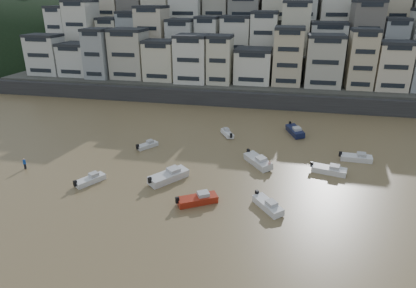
% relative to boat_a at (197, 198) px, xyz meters
% --- Properties ---
extents(sea_strip, '(340.00, 340.00, 0.00)m').
position_rel_boat_a_xyz_m(sea_strip, '(-119.99, 125.23, -0.75)').
color(sea_strip, '#41505D').
rests_on(sea_strip, ground).
extents(harbor_wall, '(140.00, 3.00, 3.50)m').
position_rel_boat_a_xyz_m(harbor_wall, '(0.01, 45.23, 1.00)').
color(harbor_wall, '#38383A').
rests_on(harbor_wall, ground).
extents(hillside, '(141.04, 66.00, 50.00)m').
position_rel_boat_a_xyz_m(hillside, '(4.74, 85.07, 12.25)').
color(hillside, '#4C4C47').
rests_on(hillside, ground).
extents(headland, '(216.00, 135.00, 53.33)m').
position_rel_boat_a_xyz_m(headland, '(-104.99, 115.23, -0.74)').
color(headland, black).
rests_on(headland, ground).
extents(boat_a, '(5.67, 4.41, 1.51)m').
position_rel_boat_a_xyz_m(boat_a, '(0.00, 0.00, 0.00)').
color(boat_a, '#A52514').
rests_on(boat_a, ground).
extents(boat_b, '(4.59, 5.20, 1.43)m').
position_rel_boat_a_xyz_m(boat_b, '(8.72, 0.57, -0.04)').
color(boat_b, white).
rests_on(boat_b, ground).
extents(boat_c, '(5.59, 6.65, 1.80)m').
position_rel_boat_a_xyz_m(boat_c, '(-5.45, 5.16, 0.15)').
color(boat_c, silver).
rests_on(boat_c, ground).
extents(boat_d, '(5.62, 2.96, 1.46)m').
position_rel_boat_a_xyz_m(boat_d, '(16.93, 12.32, -0.02)').
color(boat_d, white).
rests_on(boat_d, ground).
extents(boat_e, '(5.38, 6.22, 1.70)m').
position_rel_boat_a_xyz_m(boat_e, '(6.44, 13.05, 0.10)').
color(boat_e, silver).
rests_on(boat_e, ground).
extents(boat_f, '(3.49, 4.24, 1.14)m').
position_rel_boat_a_xyz_m(boat_f, '(-12.77, 16.19, -0.18)').
color(boat_f, silver).
rests_on(boat_f, ground).
extents(boat_g, '(5.25, 1.91, 1.41)m').
position_rel_boat_a_xyz_m(boat_g, '(21.54, 17.81, -0.05)').
color(boat_g, white).
rests_on(boat_g, ground).
extents(boat_h, '(3.39, 4.65, 1.22)m').
position_rel_boat_a_xyz_m(boat_h, '(-0.24, 24.79, -0.14)').
color(boat_h, white).
rests_on(boat_h, ground).
extents(boat_i, '(4.03, 6.62, 1.72)m').
position_rel_boat_a_xyz_m(boat_i, '(12.12, 28.33, 0.10)').
color(boat_i, '#131A3D').
rests_on(boat_i, ground).
extents(boat_j, '(3.68, 4.90, 1.29)m').
position_rel_boat_a_xyz_m(boat_j, '(-15.97, 2.26, -0.11)').
color(boat_j, white).
rests_on(boat_j, ground).
extents(person_blue, '(0.44, 0.44, 1.74)m').
position_rel_boat_a_xyz_m(person_blue, '(-27.83, 4.35, 0.12)').
color(person_blue, '#1645AA').
rests_on(person_blue, ground).
extents(person_pink, '(0.44, 0.44, 1.74)m').
position_rel_boat_a_xyz_m(person_pink, '(8.27, 11.19, 0.12)').
color(person_pink, '#ECAAA6').
rests_on(person_pink, ground).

